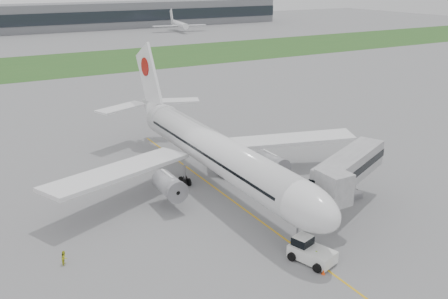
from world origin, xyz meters
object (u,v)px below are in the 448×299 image
jet_bridge (347,170)px  ground_crew_near (316,257)px  airliner (211,148)px  pushback_tug (310,250)px

jet_bridge → ground_crew_near: jet_bridge is taller
airliner → jet_bridge: 18.97m
airliner → pushback_tug: 22.98m
airliner → jet_bridge: size_ratio=3.43×
pushback_tug → jet_bridge: size_ratio=0.34×
pushback_tug → jet_bridge: jet_bridge is taller
ground_crew_near → jet_bridge: bearing=-143.1°
airliner → ground_crew_near: (-0.30, -23.46, -4.90)m
pushback_tug → jet_bridge: (11.18, 6.93, 4.54)m
jet_bridge → pushback_tug: bearing=-172.7°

